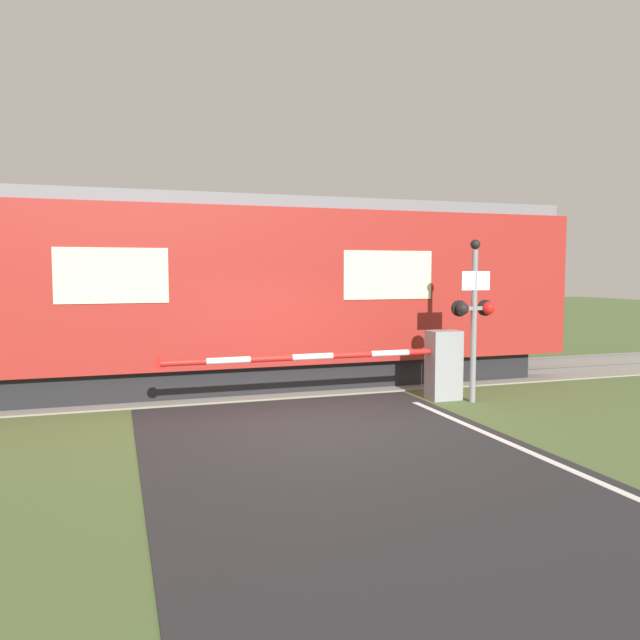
% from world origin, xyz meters
% --- Properties ---
extents(ground_plane, '(80.00, 80.00, 0.00)m').
position_xyz_m(ground_plane, '(0.00, 0.00, 0.00)').
color(ground_plane, '#4C6033').
extents(track_bed, '(36.00, 3.20, 0.13)m').
position_xyz_m(track_bed, '(0.00, 3.73, 0.02)').
color(track_bed, gray).
rests_on(track_bed, ground_plane).
extents(train, '(19.42, 2.74, 3.92)m').
position_xyz_m(train, '(-2.90, 3.73, 2.01)').
color(train, black).
rests_on(train, ground_plane).
extents(crossing_barrier, '(5.66, 0.44, 1.32)m').
position_xyz_m(crossing_barrier, '(2.67, 1.19, 0.71)').
color(crossing_barrier, gray).
rests_on(crossing_barrier, ground_plane).
extents(signal_post, '(0.86, 0.26, 3.03)m').
position_xyz_m(signal_post, '(3.47, 0.78, 1.73)').
color(signal_post, gray).
rests_on(signal_post, ground_plane).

